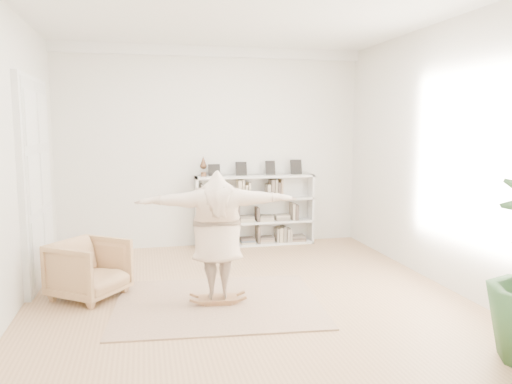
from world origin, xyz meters
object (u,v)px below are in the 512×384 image
armchair (89,269)px  rocker_board (218,299)px  bookshelf (255,211)px  person (217,232)px

armchair → rocker_board: 1.71m
bookshelf → rocker_board: 3.24m
bookshelf → rocker_board: size_ratio=4.40×
bookshelf → armchair: 3.61m
rocker_board → person: bearing=5.2°
rocker_board → person: (0.00, 0.00, 0.85)m
bookshelf → person: (-1.14, -2.98, 0.28)m
bookshelf → armchair: bearing=-138.7°
rocker_board → person: person is taller
bookshelf → armchair: (-2.71, -2.38, -0.26)m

